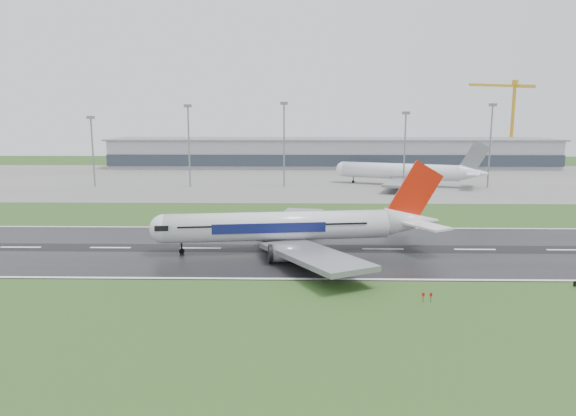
{
  "coord_description": "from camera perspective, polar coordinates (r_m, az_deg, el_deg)",
  "views": [
    {
      "loc": [
        -18.53,
        -113.56,
        29.21
      ],
      "look_at": [
        -21.0,
        12.0,
        7.0
      ],
      "focal_mm": 33.29,
      "sensor_mm": 36.0,
      "label": 1
    }
  ],
  "objects": [
    {
      "name": "floodmast_0",
      "position": [
        229.59,
        -20.12,
        5.52
      ],
      "size": [
        0.64,
        0.64,
        27.2
      ],
      "primitive_type": "cylinder",
      "color": "gray",
      "rests_on": "ground"
    },
    {
      "name": "terminal",
      "position": [
        299.92,
        4.69,
        5.84
      ],
      "size": [
        240.0,
        36.0,
        15.0
      ],
      "primitive_type": "cube",
      "color": "#9799A2",
      "rests_on": "ground"
    },
    {
      "name": "apron",
      "position": [
        241.05,
        5.54,
        3.03
      ],
      "size": [
        400.0,
        130.0,
        0.08
      ],
      "primitive_type": "cube",
      "color": "slate",
      "rests_on": "ground"
    },
    {
      "name": "ground",
      "position": [
        118.71,
        10.1,
        -4.37
      ],
      "size": [
        520.0,
        520.0,
        0.0
      ],
      "primitive_type": "plane",
      "color": "#25471A",
      "rests_on": "ground"
    },
    {
      "name": "floodmast_4",
      "position": [
        227.01,
        20.77,
        6.05
      ],
      "size": [
        0.64,
        0.64,
        32.06
      ],
      "primitive_type": "cylinder",
      "color": "gray",
      "rests_on": "ground"
    },
    {
      "name": "main_airliner",
      "position": [
        113.8,
        1.08,
        -0.04
      ],
      "size": [
        69.68,
        67.12,
        18.42
      ],
      "primitive_type": null,
      "rotation": [
        0.0,
        0.0,
        0.13
      ],
      "color": "silver",
      "rests_on": "runway"
    },
    {
      "name": "floodmast_3",
      "position": [
        218.19,
        12.35,
        5.92
      ],
      "size": [
        0.64,
        0.64,
        28.93
      ],
      "primitive_type": "cylinder",
      "color": "gray",
      "rests_on": "ground"
    },
    {
      "name": "tower_crane",
      "position": [
        336.94,
        22.83,
        8.35
      ],
      "size": [
        45.36,
        22.91,
        47.83
      ],
      "primitive_type": null,
      "rotation": [
        0.0,
        0.0,
        0.43
      ],
      "color": "gold",
      "rests_on": "ground"
    },
    {
      "name": "parked_airliner",
      "position": [
        225.2,
        12.52,
        4.71
      ],
      "size": [
        78.63,
        76.02,
        18.36
      ],
      "primitive_type": null,
      "rotation": [
        0.0,
        0.0,
        -0.34
      ],
      "color": "white",
      "rests_on": "apron"
    },
    {
      "name": "floodmast_1",
      "position": [
        218.42,
        -10.52,
        6.36
      ],
      "size": [
        0.64,
        0.64,
        31.73
      ],
      "primitive_type": "cylinder",
      "color": "gray",
      "rests_on": "ground"
    },
    {
      "name": "runway",
      "position": [
        118.7,
        10.1,
        -4.35
      ],
      "size": [
        400.0,
        45.0,
        0.1
      ],
      "primitive_type": "cube",
      "color": "black",
      "rests_on": "ground"
    },
    {
      "name": "floodmast_2",
      "position": [
        214.02,
        -0.42,
        6.59
      ],
      "size": [
        0.64,
        0.64,
        32.72
      ],
      "primitive_type": "cylinder",
      "color": "gray",
      "rests_on": "ground"
    }
  ]
}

